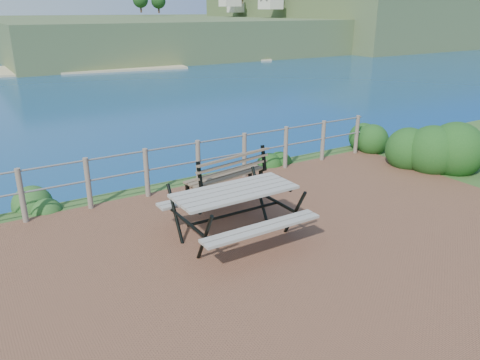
% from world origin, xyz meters
% --- Properties ---
extents(ground, '(10.00, 7.00, 0.12)m').
position_xyz_m(ground, '(0.00, 0.00, 0.00)').
color(ground, brown).
rests_on(ground, ground).
extents(safety_railing, '(9.40, 0.10, 1.00)m').
position_xyz_m(safety_railing, '(0.00, 3.35, 0.57)').
color(safety_railing, '#6B5B4C').
rests_on(safety_railing, ground).
extents(distant_bay, '(290.00, 232.36, 24.00)m').
position_xyz_m(distant_bay, '(173.07, 202.61, -1.52)').
color(distant_bay, '#3A572B').
rests_on(distant_bay, ground).
extents(picnic_table, '(2.00, 1.73, 0.84)m').
position_xyz_m(picnic_table, '(-0.59, 0.87, 0.54)').
color(picnic_table, '#9A968A').
rests_on(picnic_table, ground).
extents(park_bench, '(1.80, 0.73, 0.99)m').
position_xyz_m(park_bench, '(0.15, 2.45, 0.65)').
color(park_bench, brown).
rests_on(park_bench, ground).
extents(shrub_right_front, '(1.48, 1.48, 2.10)m').
position_xyz_m(shrub_right_front, '(5.27, 1.54, 0.00)').
color(shrub_right_front, '#174816').
rests_on(shrub_right_front, ground).
extents(shrub_right_edge, '(1.00, 1.00, 1.43)m').
position_xyz_m(shrub_right_edge, '(5.29, 3.35, 0.00)').
color(shrub_right_edge, '#174816').
rests_on(shrub_right_edge, ground).
extents(shrub_lip_west, '(0.80, 0.80, 0.55)m').
position_xyz_m(shrub_lip_west, '(-3.13, 3.94, 0.00)').
color(shrub_lip_west, '#2A5620').
rests_on(shrub_lip_west, ground).
extents(shrub_lip_east, '(0.73, 0.73, 0.46)m').
position_xyz_m(shrub_lip_east, '(2.28, 3.75, 0.00)').
color(shrub_lip_east, '#174816').
rests_on(shrub_lip_east, ground).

